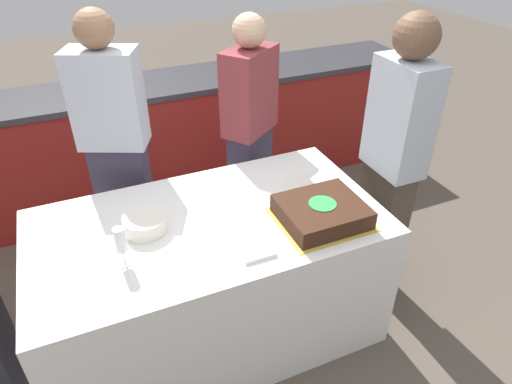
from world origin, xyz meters
TOP-DOWN VIEW (x-y plane):
  - ground_plane at (0.00, 0.00)m, footprint 14.00×14.00m
  - back_counter at (0.00, 1.53)m, footprint 4.40×0.58m
  - dining_table at (0.00, 0.00)m, footprint 1.68×0.90m
  - cake at (0.50, -0.21)m, footprint 0.42×0.38m
  - plate_stack at (-0.29, 0.05)m, footprint 0.20×0.20m
  - wine_glass at (-0.42, -0.14)m, footprint 0.06×0.06m
  - side_plate_near_cake at (0.57, 0.11)m, footprint 0.20×0.20m
  - utensil_pile at (0.12, -0.31)m, footprint 0.15×0.09m
  - person_cutting_cake at (0.50, 0.67)m, footprint 0.40×0.37m
  - person_seated_right at (1.06, 0.00)m, footprint 0.22×0.34m
  - person_standing_back at (-0.30, 0.67)m, footprint 0.41×0.33m

SIDE VIEW (x-z plane):
  - ground_plane at x=0.00m, z-range 0.00..0.00m
  - dining_table at x=0.00m, z-range 0.00..0.76m
  - back_counter at x=0.00m, z-range 0.00..0.92m
  - side_plate_near_cake at x=0.57m, z-range 0.76..0.77m
  - utensil_pile at x=0.12m, z-range 0.76..0.78m
  - person_cutting_cake at x=0.50m, z-range 0.03..1.57m
  - plate_stack at x=-0.29m, z-range 0.76..0.84m
  - cake at x=0.50m, z-range 0.76..0.86m
  - person_standing_back at x=-0.30m, z-range 0.03..1.66m
  - person_seated_right at x=1.06m, z-range 0.05..1.68m
  - wine_glass at x=-0.42m, z-range 0.79..0.98m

